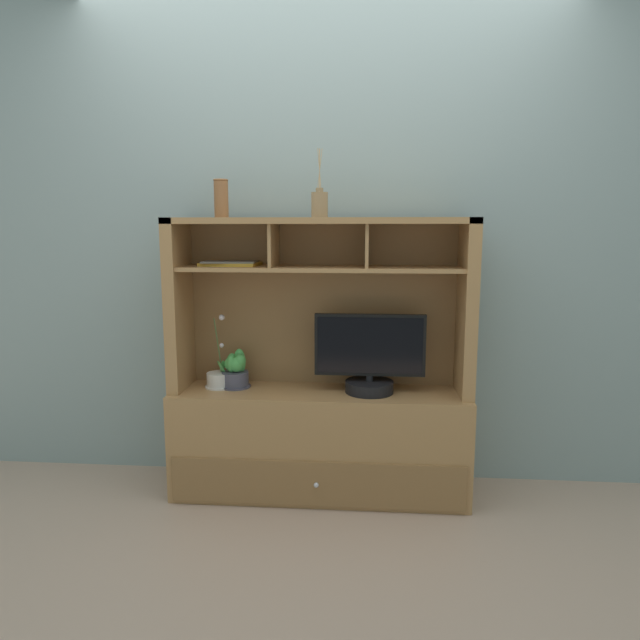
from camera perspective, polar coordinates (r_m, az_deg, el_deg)
The scene contains 9 objects.
floor_plane at distance 3.11m, azimuth 0.00°, elevation -16.80°, with size 6.00×6.00×0.02m, color tan.
back_wall at distance 3.03m, azimuth 0.37°, elevation 10.10°, with size 6.00×0.02×2.80m, color gray.
media_console at distance 2.95m, azimuth 0.01°, elevation -9.15°, with size 1.49×0.44×1.40m.
tv_monitor at distance 2.84m, azimuth 4.98°, elevation -4.06°, with size 0.55×0.24×0.39m.
potted_orchid at distance 2.99m, azimuth -10.03°, elevation -5.79°, with size 0.14×0.14×0.38m.
potted_fern at distance 2.97m, azimuth -8.45°, elevation -5.08°, with size 0.16×0.16×0.20m.
magazine_stack_left at distance 2.90m, azimuth -8.93°, elevation 5.61°, with size 0.29×0.21×0.02m.
diffuser_bottle at distance 2.77m, azimuth -0.04°, elevation 11.49°, with size 0.08×0.08×0.32m.
ceramic_vase at distance 2.87m, azimuth -9.86°, elevation 11.87°, with size 0.07×0.07×0.19m.
Camera 1 is at (0.23, -2.78, 1.35)m, focal length 32.04 mm.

